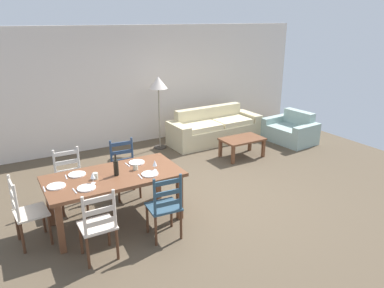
{
  "coord_description": "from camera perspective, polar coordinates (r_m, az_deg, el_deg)",
  "views": [
    {
      "loc": [
        -2.85,
        -4.74,
        2.87
      ],
      "look_at": [
        0.2,
        0.53,
        0.75
      ],
      "focal_mm": 34.35,
      "sensor_mm": 36.0,
      "label": 1
    }
  ],
  "objects": [
    {
      "name": "fork_far_right",
      "position": [
        5.63,
        -9.99,
        -3.19
      ],
      "size": [
        0.03,
        0.17,
        0.01
      ],
      "primitive_type": "cube",
      "rotation": [
        0.0,
        0.0,
        0.05
      ],
      "color": "silver",
      "rests_on": "dining_table"
    },
    {
      "name": "dinner_plate_far_left",
      "position": [
        5.45,
        -17.42,
        -4.53
      ],
      "size": [
        0.24,
        0.24,
        0.02
      ],
      "primitive_type": "cylinder",
      "color": "white",
      "rests_on": "dining_table"
    },
    {
      "name": "fork_head_west",
      "position": [
        5.16,
        -21.96,
        -6.52
      ],
      "size": [
        0.02,
        0.17,
        0.01
      ],
      "primitive_type": "cube",
      "rotation": [
        0.0,
        0.0,
        -0.02
      ],
      "color": "silver",
      "rests_on": "dining_table"
    },
    {
      "name": "wine_glass_near_left",
      "position": [
        5.08,
        -15.17,
        -4.79
      ],
      "size": [
        0.06,
        0.06,
        0.16
      ],
      "color": "white",
      "rests_on": "dining_table"
    },
    {
      "name": "dining_chair_near_left",
      "position": [
        4.69,
        -14.34,
        -12.11
      ],
      "size": [
        0.42,
        0.4,
        0.96
      ],
      "color": "beige",
      "rests_on": "ground_plane"
    },
    {
      "name": "dining_chair_near_right",
      "position": [
        4.97,
        -4.23,
        -9.64
      ],
      "size": [
        0.45,
        0.43,
        0.96
      ],
      "color": "#2B475A",
      "rests_on": "ground_plane"
    },
    {
      "name": "armchair_upholstered",
      "position": [
        9.19,
        15.19,
        1.94
      ],
      "size": [
        0.89,
        1.22,
        0.72
      ],
      "color": "#98B2AA",
      "rests_on": "ground_plane"
    },
    {
      "name": "coffee_cup_secondary",
      "position": [
        5.23,
        -14.76,
        -4.82
      ],
      "size": [
        0.07,
        0.07,
        0.09
      ],
      "primitive_type": "cylinder",
      "color": "beige",
      "rests_on": "dining_table"
    },
    {
      "name": "wine_bottle",
      "position": [
        5.26,
        -11.71,
        -3.58
      ],
      "size": [
        0.07,
        0.07,
        0.32
      ],
      "color": "black",
      "rests_on": "dining_table"
    },
    {
      "name": "fork_near_right",
      "position": [
        5.2,
        -8.06,
        -5.02
      ],
      "size": [
        0.03,
        0.17,
        0.01
      ],
      "primitive_type": "cube",
      "rotation": [
        0.0,
        0.0,
        -0.08
      ],
      "color": "silver",
      "rests_on": "dining_table"
    },
    {
      "name": "dining_chair_far_left",
      "position": [
        6.01,
        -18.41,
        -5.3
      ],
      "size": [
        0.43,
        0.41,
        0.96
      ],
      "color": "beige",
      "rests_on": "ground_plane"
    },
    {
      "name": "coffee_table",
      "position": [
        7.9,
        7.8,
        0.44
      ],
      "size": [
        0.9,
        0.56,
        0.42
      ],
      "color": "brown",
      "rests_on": "ground_plane"
    },
    {
      "name": "fork_far_left",
      "position": [
        5.42,
        -18.95,
        -4.87
      ],
      "size": [
        0.03,
        0.17,
        0.01
      ],
      "primitive_type": "cube",
      "rotation": [
        0.0,
        0.0,
        -0.06
      ],
      "color": "silver",
      "rests_on": "dining_table"
    },
    {
      "name": "ground_plane",
      "position": [
        6.23,
        0.9,
        -8.32
      ],
      "size": [
        9.6,
        9.6,
        0.02
      ],
      "primitive_type": "cube",
      "color": "brown"
    },
    {
      "name": "dinner_plate_head_west",
      "position": [
        5.17,
        -20.33,
        -6.17
      ],
      "size": [
        0.24,
        0.24,
        0.02
      ],
      "primitive_type": "cylinder",
      "color": "white",
      "rests_on": "dining_table"
    },
    {
      "name": "couch",
      "position": [
        8.9,
        3.38,
        2.31
      ],
      "size": [
        2.3,
        0.86,
        0.8
      ],
      "color": "beige",
      "rests_on": "ground_plane"
    },
    {
      "name": "dinner_plate_near_left",
      "position": [
        5.0,
        -16.08,
        -6.57
      ],
      "size": [
        0.24,
        0.24,
        0.02
      ],
      "primitive_type": "cylinder",
      "color": "white",
      "rests_on": "dining_table"
    },
    {
      "name": "fork_near_left",
      "position": [
        4.97,
        -17.75,
        -6.96
      ],
      "size": [
        0.03,
        0.17,
        0.01
      ],
      "primitive_type": "cube",
      "rotation": [
        0.0,
        0.0,
        0.06
      ],
      "color": "silver",
      "rests_on": "dining_table"
    },
    {
      "name": "dinner_plate_far_right",
      "position": [
        5.68,
        -8.58,
        -2.85
      ],
      "size": [
        0.24,
        0.24,
        0.02
      ],
      "primitive_type": "cylinder",
      "color": "white",
      "rests_on": "dining_table"
    },
    {
      "name": "standing_lamp",
      "position": [
        8.15,
        -5.24,
        8.79
      ],
      "size": [
        0.4,
        0.4,
        1.64
      ],
      "color": "#332D28",
      "rests_on": "ground_plane"
    },
    {
      "name": "wall_far",
      "position": [
        8.66,
        -10.45,
        8.77
      ],
      "size": [
        9.6,
        0.16,
        2.7
      ],
      "primitive_type": "cube",
      "color": "beige",
      "rests_on": "ground_plane"
    },
    {
      "name": "wine_glass_near_right",
      "position": [
        5.33,
        -5.8,
        -3.03
      ],
      "size": [
        0.06,
        0.06,
        0.16
      ],
      "color": "white",
      "rests_on": "dining_table"
    },
    {
      "name": "dining_table",
      "position": [
        5.36,
        -12.01,
        -5.54
      ],
      "size": [
        1.9,
        0.96,
        0.75
      ],
      "color": "brown",
      "rests_on": "ground_plane"
    },
    {
      "name": "dining_chair_head_west",
      "position": [
        5.29,
        -24.31,
        -9.55
      ],
      "size": [
        0.43,
        0.45,
        0.96
      ],
      "color": "beige",
      "rests_on": "ground_plane"
    },
    {
      "name": "coffee_cup_primary",
      "position": [
        5.42,
        -8.77,
        -3.54
      ],
      "size": [
        0.07,
        0.07,
        0.09
      ],
      "primitive_type": "cylinder",
      "color": "beige",
      "rests_on": "dining_table"
    },
    {
      "name": "dinner_plate_near_right",
      "position": [
        5.25,
        -6.54,
        -4.64
      ],
      "size": [
        0.24,
        0.24,
        0.02
      ],
      "primitive_type": "cylinder",
      "color": "white",
      "rests_on": "dining_table"
    },
    {
      "name": "dining_chair_far_right",
      "position": [
        6.21,
        -10.41,
        -3.78
      ],
      "size": [
        0.44,
        0.43,
        0.96
      ],
      "color": "navy",
      "rests_on": "ground_plane"
    }
  ]
}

